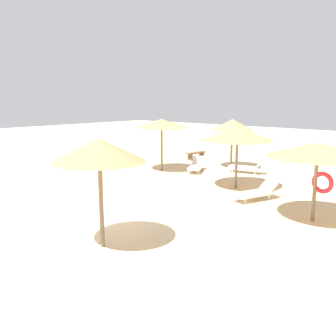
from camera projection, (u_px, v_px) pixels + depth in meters
ground_plane at (110, 215)px, 12.23m from camera, size 80.00×80.00×0.00m
parasol_0 at (318, 150)px, 11.19m from camera, size 3.15×3.15×2.56m
parasol_1 at (237, 134)px, 15.48m from camera, size 3.14×3.14×2.69m
parasol_2 at (232, 125)px, 20.26m from camera, size 2.46×2.46×2.79m
parasol_3 at (162, 124)px, 19.38m from camera, size 2.83×2.83×2.84m
parasol_4 at (99, 151)px, 9.11m from camera, size 2.39×2.39×2.91m
lounger_1 at (256, 192)px, 13.96m from camera, size 1.23×1.99×0.72m
lounger_2 at (247, 167)px, 19.09m from camera, size 1.96×1.05×0.78m
lounger_3 at (196, 166)px, 19.54m from camera, size 1.44×1.96×0.74m
bench_1 at (196, 154)px, 23.41m from camera, size 0.55×1.53×0.49m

